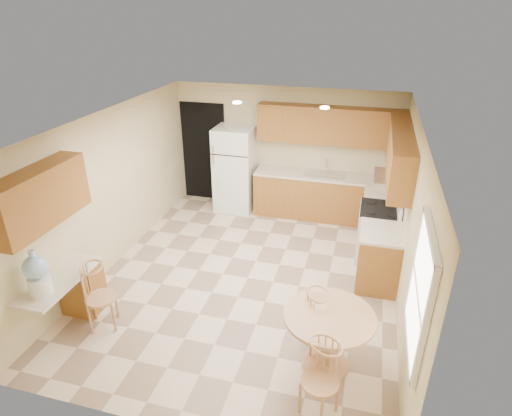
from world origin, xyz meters
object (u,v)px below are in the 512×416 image
(chair_desk, at_px, (96,295))
(water_crock, at_px, (37,274))
(refrigerator, at_px, (235,169))
(stove, at_px, (378,232))
(chair_table_b, at_px, (320,380))
(dining_table, at_px, (328,333))
(chair_table_a, at_px, (319,321))

(chair_desk, relative_size, water_crock, 1.55)
(refrigerator, xyz_separation_m, stove, (2.88, -1.22, -0.40))
(chair_table_b, bearing_deg, refrigerator, -33.76)
(chair_table_b, height_order, chair_desk, chair_desk)
(dining_table, height_order, chair_desk, chair_desk)
(refrigerator, distance_m, water_crock, 4.52)
(chair_table_a, bearing_deg, refrigerator, -172.81)
(stove, bearing_deg, chair_table_a, -104.47)
(stove, height_order, dining_table, stove)
(stove, distance_m, chair_table_b, 3.45)
(refrigerator, bearing_deg, chair_table_b, -63.10)
(water_crock, bearing_deg, stove, 38.95)
(chair_table_a, relative_size, chair_table_b, 0.97)
(refrigerator, distance_m, dining_table, 4.56)
(stove, relative_size, dining_table, 1.05)
(stove, bearing_deg, refrigerator, 157.01)
(chair_table_a, distance_m, chair_desk, 2.84)
(stove, bearing_deg, dining_table, -101.10)
(water_crock, bearing_deg, chair_table_b, -4.01)
(refrigerator, xyz_separation_m, water_crock, (-1.05, -4.39, 0.17))
(chair_table_b, distance_m, water_crock, 3.44)
(dining_table, bearing_deg, water_crock, -171.69)
(dining_table, bearing_deg, chair_desk, -177.48)
(stove, xyz_separation_m, chair_table_b, (-0.52, -3.41, 0.07))
(chair_table_a, bearing_deg, chair_table_b, -15.94)
(refrigerator, relative_size, chair_desk, 1.87)
(chair_table_a, bearing_deg, water_crock, -102.20)
(chair_desk, xyz_separation_m, water_crock, (-0.45, -0.37, 0.48))
(chair_table_b, height_order, water_crock, water_crock)
(water_crock, bearing_deg, refrigerator, 76.56)
(stove, bearing_deg, chair_table_b, -98.75)
(dining_table, xyz_separation_m, water_crock, (-3.40, -0.50, 0.53))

